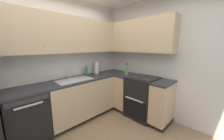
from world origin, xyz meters
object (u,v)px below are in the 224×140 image
paper_towel_roll (96,68)px  dishwasher (27,117)px  oven_range (143,97)px  soap_bottle (86,71)px  oil_bottle (126,69)px

paper_towel_roll → dishwasher: bearing=-174.3°
dishwasher → oven_range: size_ratio=0.83×
oven_range → dishwasher: bearing=156.0°
soap_bottle → oil_bottle: (0.74, -0.63, 0.04)m
soap_bottle → oven_range: bearing=-55.3°
soap_bottle → oil_bottle: size_ratio=0.76×
oil_bottle → oven_range: bearing=-87.7°
soap_bottle → paper_towel_roll: bearing=-4.0°
dishwasher → soap_bottle: size_ratio=4.12×
soap_bottle → paper_towel_roll: paper_towel_roll is taller
dishwasher → oven_range: 2.27m
oven_range → oil_bottle: bearing=92.3°
oven_range → oil_bottle: oil_bottle is taller
oven_range → soap_bottle: size_ratio=4.98×
dishwasher → paper_towel_roll: size_ratio=2.45×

